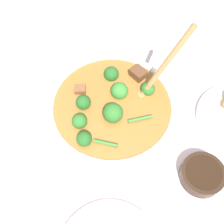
# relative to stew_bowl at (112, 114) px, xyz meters

# --- Properties ---
(ground_plane) EXTENTS (4.00, 4.00, 0.00)m
(ground_plane) POSITION_rel_stew_bowl_xyz_m (-0.00, 0.00, -0.06)
(ground_plane) COLOR silver
(stew_bowl) EXTENTS (0.28, 0.28, 0.27)m
(stew_bowl) POSITION_rel_stew_bowl_xyz_m (0.00, 0.00, 0.00)
(stew_bowl) COLOR white
(stew_bowl) RESTS_ON ground_plane
(condiment_bowl) EXTENTS (0.10, 0.10, 0.03)m
(condiment_bowl) POSITION_rel_stew_bowl_xyz_m (-0.06, -0.23, -0.05)
(condiment_bowl) COLOR black
(condiment_bowl) RESTS_ON ground_plane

